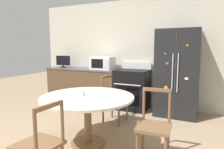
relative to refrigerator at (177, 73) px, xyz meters
name	(u,v)px	position (x,y,z in m)	size (l,w,h in m)	color
back_wall	(132,53)	(-1.16, 0.42, 0.39)	(5.20, 0.10, 2.60)	beige
kitchen_counter	(84,85)	(-2.38, 0.06, -0.46)	(1.98, 0.64, 0.90)	brown
refrigerator	(177,73)	(0.00, 0.00, 0.00)	(0.86, 0.72, 1.81)	black
oven_range	(132,89)	(-1.01, 0.03, -0.44)	(0.75, 0.68, 1.08)	black
microwave	(103,63)	(-1.81, 0.05, 0.15)	(0.55, 0.40, 0.31)	white
countertop_tv	(63,61)	(-3.03, 0.03, 0.17)	(0.44, 0.16, 0.32)	black
dining_table	(88,104)	(-1.03, -1.93, -0.29)	(1.37, 1.37, 0.73)	beige
dining_chair_far	(114,100)	(-1.05, -0.93, -0.47)	(0.46, 0.46, 0.90)	brown
dining_chair_near	(40,145)	(-0.99, -2.92, -0.47)	(0.45, 0.45, 0.90)	brown
dining_chair_right	(154,126)	(-0.03, -1.91, -0.47)	(0.45, 0.45, 0.90)	brown
candle_glass	(83,94)	(-1.09, -1.95, -0.14)	(0.08, 0.08, 0.08)	silver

